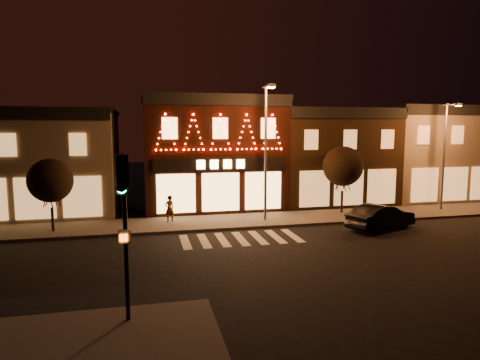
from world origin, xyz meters
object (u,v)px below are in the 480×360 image
object	(u,v)px
streetlamp_mid	(266,142)
pedestrian	(169,209)
traffic_signal_near	(124,205)
dark_sedan	(381,217)

from	to	relation	value
streetlamp_mid	pedestrian	world-z (taller)	streetlamp_mid
streetlamp_mid	pedestrian	size ratio (longest dim) A/B	5.08
pedestrian	traffic_signal_near	bearing A→B (deg)	58.06
traffic_signal_near	streetlamp_mid	xyz separation A→B (m)	(8.12, 12.73, 1.39)
streetlamp_mid	traffic_signal_near	bearing A→B (deg)	-129.72
traffic_signal_near	dark_sedan	world-z (taller)	traffic_signal_near
dark_sedan	pedestrian	distance (m)	12.90
pedestrian	streetlamp_mid	bearing A→B (deg)	148.39
streetlamp_mid	pedestrian	bearing A→B (deg)	164.45
traffic_signal_near	streetlamp_mid	bearing A→B (deg)	51.40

